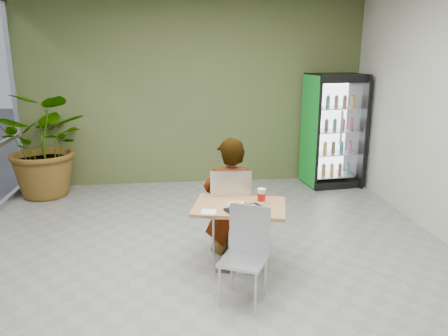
# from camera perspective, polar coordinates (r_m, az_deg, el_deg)

# --- Properties ---
(ground) EXTENTS (7.00, 7.00, 0.00)m
(ground) POSITION_cam_1_polar(r_m,az_deg,el_deg) (4.84, -1.91, -13.74)
(ground) COLOR gray
(ground) RESTS_ON ground
(room_envelope) EXTENTS (6.00, 7.00, 3.20)m
(room_envelope) POSITION_cam_1_polar(r_m,az_deg,el_deg) (4.30, -2.10, 5.28)
(room_envelope) COLOR beige
(room_envelope) RESTS_ON ground
(dining_table) EXTENTS (1.09, 0.88, 0.75)m
(dining_table) POSITION_cam_1_polar(r_m,az_deg,el_deg) (4.72, 2.02, -7.31)
(dining_table) COLOR #A47B46
(dining_table) RESTS_ON ground
(chair_far) EXTENTS (0.48, 0.49, 1.04)m
(chair_far) POSITION_cam_1_polar(r_m,az_deg,el_deg) (5.07, 0.79, -4.80)
(chair_far) COLOR silver
(chair_far) RESTS_ON ground
(chair_near) EXTENTS (0.54, 0.55, 0.91)m
(chair_near) POSITION_cam_1_polar(r_m,az_deg,el_deg) (4.22, 2.95, -10.16)
(chair_near) COLOR silver
(chair_near) RESTS_ON ground
(seated_woman) EXTENTS (0.64, 0.43, 1.69)m
(seated_woman) POSITION_cam_1_polar(r_m,az_deg,el_deg) (5.15, 0.77, -5.26)
(seated_woman) COLOR black
(seated_woman) RESTS_ON ground
(pizza_plate) EXTENTS (0.28, 0.22, 0.03)m
(pizza_plate) POSITION_cam_1_polar(r_m,az_deg,el_deg) (4.63, 1.83, -4.69)
(pizza_plate) COLOR white
(pizza_plate) RESTS_ON dining_table
(soda_cup) EXTENTS (0.09, 0.09, 0.16)m
(soda_cup) POSITION_cam_1_polar(r_m,az_deg,el_deg) (4.69, 4.91, -3.68)
(soda_cup) COLOR white
(soda_cup) RESTS_ON dining_table
(napkin_stack) EXTENTS (0.18, 0.18, 0.02)m
(napkin_stack) POSITION_cam_1_polar(r_m,az_deg,el_deg) (4.41, -2.01, -5.82)
(napkin_stack) COLOR white
(napkin_stack) RESTS_ON dining_table
(cafeteria_tray) EXTENTS (0.47, 0.41, 0.02)m
(cafeteria_tray) POSITION_cam_1_polar(r_m,az_deg,el_deg) (4.46, 2.99, -5.57)
(cafeteria_tray) COLOR black
(cafeteria_tray) RESTS_ON dining_table
(beverage_fridge) EXTENTS (0.97, 0.79, 1.96)m
(beverage_fridge) POSITION_cam_1_polar(r_m,az_deg,el_deg) (7.91, 14.08, 4.76)
(beverage_fridge) COLOR black
(beverage_fridge) RESTS_ON ground
(potted_plant) EXTENTS (1.81, 1.65, 1.72)m
(potted_plant) POSITION_cam_1_polar(r_m,az_deg,el_deg) (7.65, -22.18, 2.85)
(potted_plant) COLOR #346C2B
(potted_plant) RESTS_ON ground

